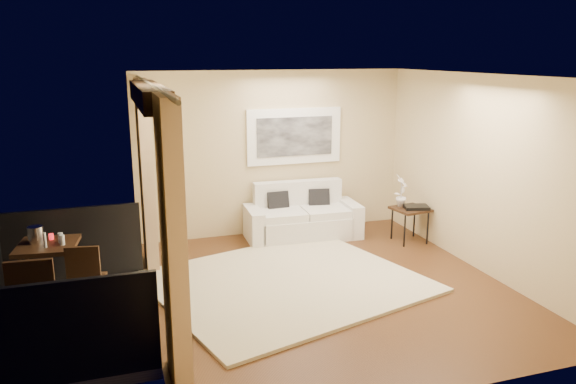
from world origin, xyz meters
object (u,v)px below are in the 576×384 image
side_table (410,212)px  bistro_table (48,250)px  sofa (302,218)px  balcony_chair_far (86,275)px  balcony_chair_near (31,306)px  orchid (401,191)px  ice_bucket (36,235)px

side_table → bistro_table: size_ratio=0.75×
sofa → side_table: size_ratio=3.22×
sofa → balcony_chair_far: bearing=-146.7°
balcony_chair_near → side_table: bearing=24.4°
balcony_chair_far → balcony_chair_near: bearing=73.6°
balcony_chair_near → sofa: bearing=40.4°
bistro_table → sofa: bearing=22.7°
sofa → orchid: (1.45, -0.67, 0.51)m
orchid → balcony_chair_far: 4.94m
bistro_table → balcony_chair_far: size_ratio=0.90×
bistro_table → balcony_chair_far: (0.42, -0.41, -0.20)m
balcony_chair_near → ice_bucket: balcony_chair_near is taller
orchid → ice_bucket: bearing=-171.3°
side_table → orchid: (-0.11, 0.12, 0.32)m
balcony_chair_far → orchid: bearing=-154.1°
balcony_chair_far → balcony_chair_near: size_ratio=0.84×
ice_bucket → side_table: bearing=7.2°
side_table → ice_bucket: (-5.41, -0.69, 0.38)m
balcony_chair_far → sofa: bearing=-138.6°
sofa → balcony_chair_near: balcony_chair_near is taller
balcony_chair_far → ice_bucket: size_ratio=4.33×
sofa → ice_bucket: 4.16m
side_table → balcony_chair_near: 5.73m
sofa → balcony_chair_near: size_ratio=1.84×
sofa → ice_bucket: bearing=-156.4°
orchid → side_table: bearing=-47.5°
orchid → bistro_table: bearing=-170.3°
side_table → ice_bucket: ice_bucket is taller
bistro_table → balcony_chair_far: bearing=-44.5°
sofa → side_table: bearing=-24.3°
balcony_chair_far → balcony_chair_near: balcony_chair_near is taller
balcony_chair_near → ice_bucket: size_ratio=5.14×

